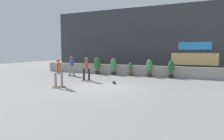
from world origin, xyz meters
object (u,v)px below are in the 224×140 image
object	(u,v)px
potted_plant_2	(130,69)
potted_plant_4	(171,68)
potted_plant_3	(149,67)
skater_by_wall_right	(72,65)
potted_plant_1	(113,65)
skater_foreground	(86,68)
skater_by_wall_left	(59,72)
potted_plant_0	(97,64)
skateboard_near_camera	(114,82)

from	to	relation	value
potted_plant_2	potted_plant_4	size ratio (longest dim) A/B	0.83
potted_plant_3	skater_by_wall_right	bearing A→B (deg)	-161.53
potted_plant_2	potted_plant_3	xyz separation A→B (m)	(1.62, -0.00, 0.23)
potted_plant_3	potted_plant_4	xyz separation A→B (m)	(1.72, 0.00, -0.04)
potted_plant_4	skater_by_wall_right	xyz separation A→B (m)	(-7.90, -2.06, 0.13)
potted_plant_2	potted_plant_4	xyz separation A→B (m)	(3.34, -0.00, 0.19)
potted_plant_1	potted_plant_4	bearing A→B (deg)	0.00
potted_plant_4	skater_foreground	distance (m)	6.61
potted_plant_3	skater_by_wall_left	xyz separation A→B (m)	(-3.90, -6.58, 0.09)
potted_plant_2	skater_by_wall_right	distance (m)	5.02
potted_plant_1	skater_by_wall_right	xyz separation A→B (m)	(-2.99, -2.06, 0.08)
potted_plant_0	potted_plant_3	size ratio (longest dim) A/B	1.08
potted_plant_4	skateboard_near_camera	xyz separation A→B (m)	(-3.21, -3.92, -0.75)
skater_by_wall_left	skater_foreground	bearing A→B (deg)	85.18
potted_plant_0	potted_plant_3	bearing A→B (deg)	-0.00
potted_plant_1	potted_plant_3	bearing A→B (deg)	-0.00
potted_plant_4	skateboard_near_camera	distance (m)	5.12
potted_plant_2	skateboard_near_camera	xyz separation A→B (m)	(0.13, -3.92, -0.56)
skater_by_wall_right	skater_foreground	size ratio (longest dim) A/B	1.00
potted_plant_1	potted_plant_4	size ratio (longest dim) A/B	1.05
potted_plant_2	skateboard_near_camera	distance (m)	3.96
potted_plant_1	skater_foreground	xyz separation A→B (m)	(-0.47, -3.83, 0.08)
potted_plant_4	skater_by_wall_right	bearing A→B (deg)	-165.35
potted_plant_0	potted_plant_3	distance (m)	4.84
skater_foreground	skater_by_wall_right	bearing A→B (deg)	144.95
potted_plant_1	skater_by_wall_right	distance (m)	3.63
potted_plant_1	skater_by_wall_right	world-z (taller)	skater_by_wall_right
potted_plant_2	skater_foreground	world-z (taller)	skater_foreground
potted_plant_3	potted_plant_2	bearing A→B (deg)	180.00
potted_plant_3	skater_by_wall_right	xyz separation A→B (m)	(-6.18, -2.06, 0.09)
potted_plant_1	potted_plant_3	world-z (taller)	potted_plant_1
potted_plant_4	skater_foreground	world-z (taller)	skater_foreground
potted_plant_0	potted_plant_4	bearing A→B (deg)	0.00
potted_plant_1	skater_by_wall_left	distance (m)	6.62
skater_by_wall_right	skateboard_near_camera	size ratio (longest dim) A/B	2.12
potted_plant_0	potted_plant_3	world-z (taller)	potted_plant_0
potted_plant_4	skater_by_wall_right	world-z (taller)	skater_by_wall_right
skater_by_wall_right	potted_plant_3	bearing A→B (deg)	18.47
potted_plant_1	skater_by_wall_left	world-z (taller)	skater_by_wall_left
potted_plant_3	skater_by_wall_right	size ratio (longest dim) A/B	0.87
potted_plant_1	skater_foreground	bearing A→B (deg)	-97.02
potted_plant_1	potted_plant_4	world-z (taller)	potted_plant_1
skater_by_wall_right	skater_foreground	world-z (taller)	same
potted_plant_1	potted_plant_4	xyz separation A→B (m)	(4.91, 0.00, -0.05)
skater_by_wall_right	potted_plant_4	bearing A→B (deg)	14.65
skater_by_wall_left	potted_plant_1	bearing A→B (deg)	83.89
potted_plant_1	potted_plant_3	distance (m)	3.19
skater_foreground	skateboard_near_camera	size ratio (longest dim) A/B	2.12
skateboard_near_camera	potted_plant_3	bearing A→B (deg)	69.13
potted_plant_1	skater_by_wall_right	size ratio (longest dim) A/B	0.88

